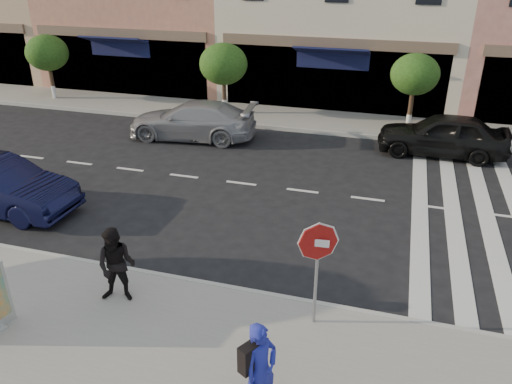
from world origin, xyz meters
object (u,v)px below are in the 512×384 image
(photographer, at_px, (261,370))
(walker, at_px, (117,266))
(stop_sign, at_px, (318,251))
(car_far_left, at_px, (192,120))
(car_far_mid, at_px, (443,135))

(photographer, xyz_separation_m, walker, (-3.56, 1.86, -0.00))
(stop_sign, distance_m, photographer, 2.46)
(car_far_left, bearing_deg, car_far_mid, 90.20)
(photographer, bearing_deg, car_far_left, 57.54)
(stop_sign, relative_size, car_far_left, 0.44)
(stop_sign, distance_m, car_far_mid, 10.97)
(photographer, relative_size, walker, 1.00)
(car_far_mid, bearing_deg, stop_sign, -14.03)
(stop_sign, distance_m, walker, 4.09)
(walker, bearing_deg, photographer, -39.71)
(stop_sign, relative_size, car_far_mid, 0.49)
(stop_sign, relative_size, walker, 1.34)
(photographer, distance_m, car_far_left, 13.53)
(photographer, height_order, car_far_left, photographer)
(car_far_left, bearing_deg, walker, 9.78)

